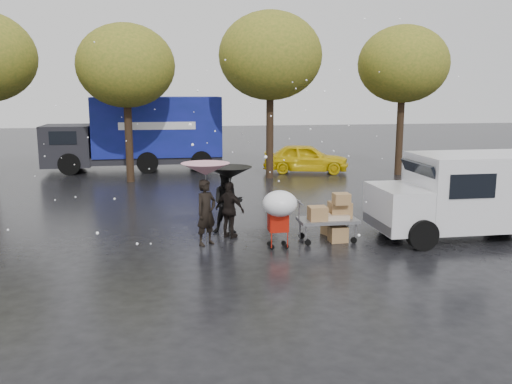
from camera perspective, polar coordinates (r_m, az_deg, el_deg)
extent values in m
plane|color=black|center=(13.88, -0.94, -5.34)|extent=(90.00, 90.00, 0.00)
imported|color=black|center=(13.56, -5.26, -2.15)|extent=(0.72, 0.69, 1.66)
imported|color=black|center=(14.61, -3.01, -1.09)|extent=(0.89, 0.73, 1.71)
imported|color=black|center=(14.17, -2.78, -1.90)|extent=(0.90, 0.86, 1.50)
cylinder|color=#4C4C4C|center=(13.53, -5.27, -1.61)|extent=(0.02, 0.02, 1.92)
cone|color=#C35067|center=(13.36, -5.34, 2.41)|extent=(1.20, 1.20, 0.30)
sphere|color=#4C4C4C|center=(13.36, -5.34, 2.54)|extent=(0.06, 0.06, 0.06)
cylinder|color=#4C4C4C|center=(14.14, -2.78, -1.43)|extent=(0.02, 0.02, 1.73)
cone|color=black|center=(13.99, -2.81, 2.04)|extent=(1.18, 1.18, 0.30)
sphere|color=#4C4C4C|center=(13.98, -2.81, 2.17)|extent=(0.06, 0.06, 0.06)
cube|color=slate|center=(14.00, 7.55, -2.96)|extent=(1.50, 0.80, 0.08)
cylinder|color=slate|center=(13.75, 4.58, -2.09)|extent=(0.04, 0.04, 0.60)
cube|color=#8F623E|center=(14.15, 8.82, -1.86)|extent=(0.55, 0.45, 0.40)
cube|color=#8F623E|center=(13.78, 6.50, -2.25)|extent=(0.45, 0.40, 0.35)
cube|color=#8F623E|center=(13.83, 8.98, -0.71)|extent=(0.40, 0.35, 0.28)
cube|color=tan|center=(13.99, 7.76, -2.55)|extent=(0.90, 0.55, 0.12)
cylinder|color=black|center=(13.66, 5.48, -5.30)|extent=(0.16, 0.05, 0.16)
cylinder|color=black|center=(14.26, 4.82, -4.60)|extent=(0.16, 0.05, 0.16)
cylinder|color=black|center=(14.01, 10.24, -5.02)|extent=(0.16, 0.05, 0.16)
cylinder|color=black|center=(14.60, 9.40, -4.35)|extent=(0.16, 0.05, 0.16)
cube|color=#B1170A|center=(13.30, 2.34, -3.16)|extent=(0.47, 0.41, 0.45)
cylinder|color=#B1170A|center=(13.04, 2.52, -1.78)|extent=(0.42, 0.02, 0.02)
cylinder|color=#4C4C4C|center=(13.05, 2.52, -2.08)|extent=(0.02, 0.02, 0.60)
ellipsoid|color=white|center=(13.01, 2.53, -1.22)|extent=(0.84, 0.84, 0.63)
cylinder|color=black|center=(13.27, 1.70, -5.83)|extent=(0.12, 0.04, 0.12)
cylinder|color=black|center=(13.57, 1.44, -5.45)|extent=(0.12, 0.04, 0.12)
cylinder|color=black|center=(13.34, 3.22, -5.75)|extent=(0.12, 0.04, 0.12)
cylinder|color=black|center=(13.64, 2.93, -5.38)|extent=(0.12, 0.04, 0.12)
cube|color=silver|center=(15.47, 23.04, 0.22)|extent=(3.80, 2.00, 1.90)
cube|color=silver|center=(14.41, 14.83, -1.61)|extent=(1.20, 1.95, 1.10)
cube|color=black|center=(14.50, 16.97, 1.76)|extent=(0.37, 1.70, 0.67)
cube|color=slate|center=(14.29, 12.74, -3.27)|extent=(0.12, 1.90, 0.25)
cylinder|color=black|center=(13.77, 17.11, -4.32)|extent=(0.76, 0.28, 0.76)
cylinder|color=black|center=(15.44, 13.99, -2.55)|extent=(0.76, 0.28, 0.76)
cylinder|color=black|center=(17.01, 24.26, -1.98)|extent=(0.76, 0.28, 0.76)
cube|color=navy|center=(26.71, -10.32, 6.83)|extent=(6.00, 2.50, 2.80)
cube|color=black|center=(27.16, -19.17, 4.67)|extent=(2.20, 2.40, 1.90)
cube|color=black|center=(26.88, -12.34, 3.46)|extent=(8.00, 2.30, 0.35)
cube|color=silver|center=(25.44, -10.36, 6.86)|extent=(3.50, 0.03, 0.35)
cylinder|color=black|center=(26.09, -19.05, 2.79)|extent=(1.00, 0.30, 1.00)
cylinder|color=black|center=(28.34, -18.30, 3.42)|extent=(1.00, 0.30, 1.00)
cylinder|color=black|center=(25.76, -5.77, 3.23)|extent=(1.00, 0.30, 1.00)
cylinder|color=black|center=(28.04, -6.08, 3.83)|extent=(1.00, 0.30, 1.00)
cube|color=#8F623E|center=(14.06, 8.64, -4.40)|extent=(0.46, 0.37, 0.40)
cube|color=#8F623E|center=(14.79, 7.77, -3.80)|extent=(0.49, 0.44, 0.31)
imported|color=yellow|center=(25.57, 5.27, 3.58)|extent=(4.23, 2.52, 1.35)
cylinder|color=black|center=(23.30, -13.28, 6.51)|extent=(0.32, 0.32, 4.48)
ellipsoid|color=#465919|center=(23.26, -13.55, 12.81)|extent=(4.00, 4.00, 3.40)
cylinder|color=black|center=(23.66, 1.47, 7.36)|extent=(0.32, 0.32, 4.90)
ellipsoid|color=#465919|center=(23.66, 1.51, 14.14)|extent=(4.40, 4.40, 3.74)
cylinder|color=black|center=(25.49, 14.94, 6.93)|extent=(0.32, 0.32, 4.62)
ellipsoid|color=#465919|center=(25.47, 15.23, 12.86)|extent=(4.00, 4.00, 3.40)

